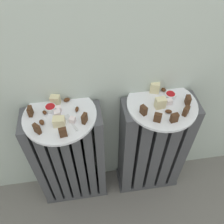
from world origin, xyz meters
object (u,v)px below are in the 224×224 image
Objects in this scene: fork at (71,121)px; jam_bowl_right at (170,95)px; plate_left at (60,115)px; jam_bowl_left at (51,108)px; radiator_right at (152,149)px; radiator_left at (71,160)px; plate_right at (162,104)px.

jam_bowl_right is at bearing 10.02° from fork.
plate_left is 0.05m from jam_bowl_left.
radiator_right is at bearing -0.00° from plate_left.
jam_bowl_right is (0.48, 0.03, 0.02)m from plate_left.
fork is (0.08, -0.08, -0.01)m from jam_bowl_left.
plate_left is (-0.00, 0.00, 0.34)m from radiator_left.
fork is at bearing -173.41° from plate_right.
jam_bowl_left is 0.51m from jam_bowl_right.
fork is at bearing -169.98° from jam_bowl_right.
radiator_right is 2.18× the size of plate_left.
radiator_right is (0.43, 0.00, -0.00)m from radiator_left.
jam_bowl_right is (0.04, 0.03, 0.02)m from plate_right.
radiator_left is 2.18× the size of plate_right.
jam_bowl_left is 0.51× the size of fork.
fork is (-0.39, -0.04, 0.01)m from plate_right.
plate_left is at bearing 134.26° from fork.
radiator_right is 0.55m from plate_left.
plate_left is 0.43m from plate_right.
jam_bowl_left reaches higher than radiator_right.
radiator_right is at bearing 0.00° from radiator_left.
jam_bowl_left is (-0.03, 0.03, 0.36)m from radiator_left.
plate_right is at bearing -144.40° from jam_bowl_right.
radiator_right is 0.36m from jam_bowl_right.
fork reaches higher than plate_right.
plate_left reaches higher than radiator_right.
radiator_right is 7.06× the size of fork.
plate_right reaches higher than radiator_left.
plate_left is 6.51× the size of jam_bowl_right.
plate_left is at bearing 180.00° from plate_right.
plate_right is (0.43, 0.00, 0.00)m from plate_left.
plate_left reaches higher than radiator_left.
fork is (-0.43, -0.08, -0.01)m from jam_bowl_right.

